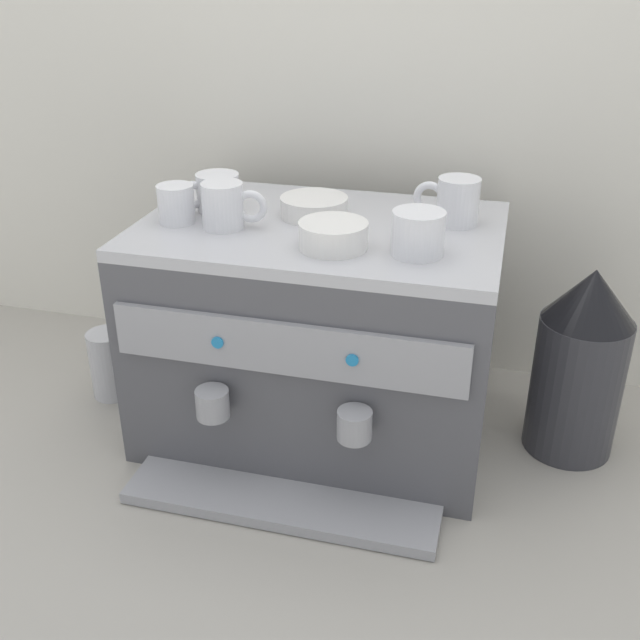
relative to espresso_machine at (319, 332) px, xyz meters
The scene contains 12 objects.
ground_plane 0.21m from the espresso_machine, 90.00° to the left, with size 4.00×4.00×0.00m, color #9E998E.
tiled_backsplash_wall 0.47m from the espresso_machine, 90.00° to the left, with size 2.80×0.03×1.08m, color silver.
espresso_machine is the anchor object (origin of this frame).
ceramic_cup_0 0.35m from the espresso_machine, 169.80° to the right, with size 0.08×0.08×0.07m.
ceramic_cup_1 0.32m from the espresso_machine, behind, with size 0.10×0.10×0.07m.
ceramic_cup_2 0.32m from the espresso_machine, 25.41° to the right, with size 0.08×0.12×0.07m.
ceramic_cup_3 0.34m from the espresso_machine, 17.32° to the left, with size 0.12×0.07×0.08m.
ceramic_cup_4 0.30m from the espresso_machine, 161.40° to the right, with size 0.11×0.07×0.08m.
ceramic_bowl_0 0.23m from the espresso_machine, 115.49° to the left, with size 0.12×0.12×0.03m.
ceramic_bowl_1 0.26m from the espresso_machine, 63.23° to the right, with size 0.11×0.11×0.04m.
coffee_grinder 0.48m from the espresso_machine, ahead, with size 0.16×0.16×0.36m.
milk_pitcher 0.47m from the espresso_machine, behind, with size 0.08×0.08×0.15m, color #B7B7BC.
Camera 1 is at (0.32, -1.20, 0.86)m, focal length 42.03 mm.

